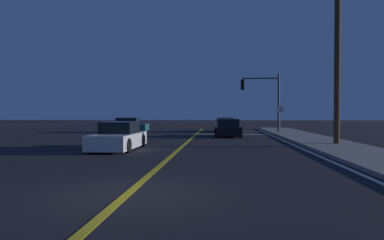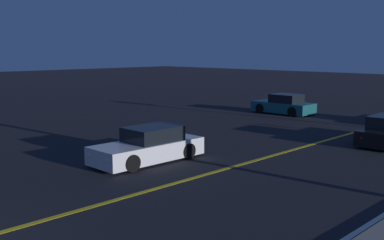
{
  "view_description": "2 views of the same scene",
  "coord_description": "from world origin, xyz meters",
  "px_view_note": "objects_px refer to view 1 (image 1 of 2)",
  "views": [
    {
      "loc": [
        2.02,
        -7.5,
        1.77
      ],
      "look_at": [
        -0.33,
        21.52,
        1.19
      ],
      "focal_mm": 33.06,
      "sensor_mm": 36.0,
      "label": 1
    },
    {
      "loc": [
        10.5,
        -1.86,
        4.31
      ],
      "look_at": [
        -1.44,
        10.23,
        1.69
      ],
      "focal_mm": 42.7,
      "sensor_mm": 36.0,
      "label": 2
    }
  ],
  "objects_px": {
    "car_side_waiting_silver": "(225,125)",
    "car_lead_oncoming_black": "(228,129)",
    "traffic_signal_near_right": "(264,94)",
    "utility_pole_right": "(337,47)",
    "car_mid_block_teal": "(126,126)",
    "car_following_oncoming_white": "(119,137)",
    "street_sign_corner": "(280,116)"
  },
  "relations": [
    {
      "from": "car_side_waiting_silver",
      "to": "car_lead_oncoming_black",
      "type": "bearing_deg",
      "value": -88.68
    },
    {
      "from": "car_side_waiting_silver",
      "to": "traffic_signal_near_right",
      "type": "relative_size",
      "value": 0.87
    },
    {
      "from": "traffic_signal_near_right",
      "to": "utility_pole_right",
      "type": "xyz_separation_m",
      "value": [
        2.34,
        -12.07,
        1.82
      ]
    },
    {
      "from": "car_mid_block_teal",
      "to": "utility_pole_right",
      "type": "bearing_deg",
      "value": -130.49
    },
    {
      "from": "car_side_waiting_silver",
      "to": "utility_pole_right",
      "type": "relative_size",
      "value": 0.45
    },
    {
      "from": "car_side_waiting_silver",
      "to": "car_lead_oncoming_black",
      "type": "xyz_separation_m",
      "value": [
        0.11,
        -6.94,
        -0.0
      ]
    },
    {
      "from": "car_side_waiting_silver",
      "to": "car_following_oncoming_white",
      "type": "height_order",
      "value": "same"
    },
    {
      "from": "car_lead_oncoming_black",
      "to": "traffic_signal_near_right",
      "type": "height_order",
      "value": "traffic_signal_near_right"
    },
    {
      "from": "utility_pole_right",
      "to": "street_sign_corner",
      "type": "xyz_separation_m",
      "value": [
        -1.4,
        9.27,
        -3.72
      ]
    },
    {
      "from": "car_side_waiting_silver",
      "to": "car_mid_block_teal",
      "type": "bearing_deg",
      "value": -169.05
    },
    {
      "from": "car_lead_oncoming_black",
      "to": "car_following_oncoming_white",
      "type": "relative_size",
      "value": 0.94
    },
    {
      "from": "utility_pole_right",
      "to": "car_lead_oncoming_black",
      "type": "bearing_deg",
      "value": 127.3
    },
    {
      "from": "car_side_waiting_silver",
      "to": "street_sign_corner",
      "type": "xyz_separation_m",
      "value": [
        4.34,
        -5.06,
        0.98
      ]
    },
    {
      "from": "car_side_waiting_silver",
      "to": "utility_pole_right",
      "type": "height_order",
      "value": "utility_pole_right"
    },
    {
      "from": "traffic_signal_near_right",
      "to": "street_sign_corner",
      "type": "distance_m",
      "value": 3.51
    },
    {
      "from": "traffic_signal_near_right",
      "to": "utility_pole_right",
      "type": "relative_size",
      "value": 0.51
    },
    {
      "from": "car_mid_block_teal",
      "to": "street_sign_corner",
      "type": "distance_m",
      "value": 13.93
    },
    {
      "from": "traffic_signal_near_right",
      "to": "street_sign_corner",
      "type": "height_order",
      "value": "traffic_signal_near_right"
    },
    {
      "from": "car_mid_block_teal",
      "to": "traffic_signal_near_right",
      "type": "bearing_deg",
      "value": -92.73
    },
    {
      "from": "traffic_signal_near_right",
      "to": "car_lead_oncoming_black",
      "type": "bearing_deg",
      "value": 54.93
    },
    {
      "from": "car_following_oncoming_white",
      "to": "traffic_signal_near_right",
      "type": "height_order",
      "value": "traffic_signal_near_right"
    },
    {
      "from": "car_lead_oncoming_black",
      "to": "car_mid_block_teal",
      "type": "bearing_deg",
      "value": 148.38
    },
    {
      "from": "traffic_signal_near_right",
      "to": "street_sign_corner",
      "type": "relative_size",
      "value": 2.25
    },
    {
      "from": "car_side_waiting_silver",
      "to": "traffic_signal_near_right",
      "type": "distance_m",
      "value": 4.99
    },
    {
      "from": "traffic_signal_near_right",
      "to": "car_following_oncoming_white",
      "type": "bearing_deg",
      "value": 58.96
    },
    {
      "from": "car_lead_oncoming_black",
      "to": "traffic_signal_near_right",
      "type": "relative_size",
      "value": 0.82
    },
    {
      "from": "car_lead_oncoming_black",
      "to": "car_mid_block_teal",
      "type": "height_order",
      "value": "same"
    },
    {
      "from": "car_mid_block_teal",
      "to": "car_following_oncoming_white",
      "type": "bearing_deg",
      "value": -166.16
    },
    {
      "from": "car_mid_block_teal",
      "to": "street_sign_corner",
      "type": "bearing_deg",
      "value": -104.16
    },
    {
      "from": "car_following_oncoming_white",
      "to": "utility_pole_right",
      "type": "distance_m",
      "value": 12.32
    },
    {
      "from": "car_lead_oncoming_black",
      "to": "street_sign_corner",
      "type": "xyz_separation_m",
      "value": [
        4.23,
        1.88,
        0.99
      ]
    },
    {
      "from": "car_mid_block_teal",
      "to": "utility_pole_right",
      "type": "relative_size",
      "value": 0.41
    }
  ]
}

